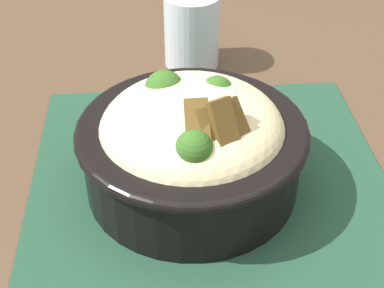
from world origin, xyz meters
TOP-DOWN VIEW (x-y plane):
  - table at (0.00, 0.00)m, footprint 1.37×0.88m
  - placemat at (0.01, -0.02)m, footprint 0.48×0.37m
  - bowl at (-0.05, -0.04)m, footprint 0.23×0.23m
  - drinking_glass at (-0.30, -0.01)m, footprint 0.07×0.07m

SIDE VIEW (x-z plane):
  - table at x=0.00m, z-range 0.31..1.07m
  - placemat at x=0.01m, z-range 0.76..0.76m
  - drinking_glass at x=-0.30m, z-range 0.75..0.84m
  - bowl at x=-0.05m, z-range 0.75..0.87m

